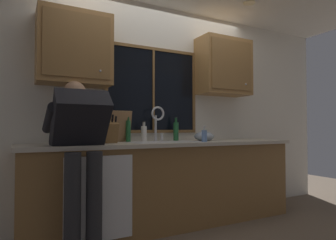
% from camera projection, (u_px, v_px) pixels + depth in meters
% --- Properties ---
extents(back_wall, '(5.42, 0.12, 2.55)m').
position_uv_depth(back_wall, '(156.00, 111.00, 3.54)').
color(back_wall, silver).
rests_on(back_wall, floor).
extents(ceiling_downlight_right, '(0.14, 0.14, 0.01)m').
position_uv_depth(ceiling_downlight_right, '(249.00, 3.00, 3.41)').
color(ceiling_downlight_right, '#FFEAB2').
extents(window_glass, '(1.10, 0.02, 0.95)m').
position_uv_depth(window_glass, '(153.00, 90.00, 3.46)').
color(window_glass, black).
extents(window_frame_top, '(1.17, 0.02, 0.04)m').
position_uv_depth(window_frame_top, '(153.00, 49.00, 3.46)').
color(window_frame_top, brown).
extents(window_frame_bottom, '(1.17, 0.02, 0.04)m').
position_uv_depth(window_frame_bottom, '(153.00, 131.00, 3.43)').
color(window_frame_bottom, brown).
extents(window_frame_left, '(0.03, 0.02, 0.95)m').
position_uv_depth(window_frame_left, '(106.00, 87.00, 3.18)').
color(window_frame_left, brown).
extents(window_frame_right, '(0.03, 0.02, 0.95)m').
position_uv_depth(window_frame_right, '(194.00, 93.00, 3.71)').
color(window_frame_right, brown).
extents(window_mullion_center, '(0.02, 0.02, 0.95)m').
position_uv_depth(window_mullion_center, '(153.00, 90.00, 3.45)').
color(window_mullion_center, brown).
extents(lower_cabinet_run, '(3.02, 0.58, 0.88)m').
position_uv_depth(lower_cabinet_run, '(169.00, 185.00, 3.21)').
color(lower_cabinet_run, olive).
rests_on(lower_cabinet_run, floor).
extents(countertop, '(3.08, 0.62, 0.04)m').
position_uv_depth(countertop, '(170.00, 144.00, 3.20)').
color(countertop, beige).
rests_on(countertop, lower_cabinet_run).
extents(dishwasher_front, '(0.60, 0.02, 0.74)m').
position_uv_depth(dishwasher_front, '(99.00, 199.00, 2.53)').
color(dishwasher_front, white).
extents(upper_cabinet_left, '(0.71, 0.36, 0.72)m').
position_uv_depth(upper_cabinet_left, '(75.00, 49.00, 2.89)').
color(upper_cabinet_left, '#9E703D').
extents(upper_cabinet_right, '(0.71, 0.36, 0.72)m').
position_uv_depth(upper_cabinet_right, '(224.00, 67.00, 3.76)').
color(upper_cabinet_right, '#9E703D').
extents(sink, '(0.80, 0.46, 0.21)m').
position_uv_depth(sink, '(164.00, 151.00, 3.18)').
color(sink, '#B7B7BC').
rests_on(sink, lower_cabinet_run).
extents(faucet, '(0.18, 0.09, 0.40)m').
position_uv_depth(faucet, '(158.00, 119.00, 3.35)').
color(faucet, silver).
rests_on(faucet, countertop).
extents(person_standing, '(0.53, 0.71, 1.51)m').
position_uv_depth(person_standing, '(80.00, 143.00, 2.48)').
color(person_standing, '#262628').
rests_on(person_standing, floor).
extents(knife_block, '(0.12, 0.18, 0.32)m').
position_uv_depth(knife_block, '(111.00, 132.00, 2.95)').
color(knife_block, brown).
rests_on(knife_block, countertop).
extents(cutting_board, '(0.29, 0.09, 0.34)m').
position_uv_depth(cutting_board, '(118.00, 126.00, 3.16)').
color(cutting_board, '#997047').
rests_on(cutting_board, countertop).
extents(mixing_bowl, '(0.23, 0.23, 0.12)m').
position_uv_depth(mixing_bowl, '(204.00, 136.00, 3.47)').
color(mixing_bowl, '#8C99A8').
rests_on(mixing_bowl, countertop).
extents(soap_dispenser, '(0.06, 0.07, 0.18)m').
position_uv_depth(soap_dispenser, '(204.00, 136.00, 3.20)').
color(soap_dispenser, '#668CCC').
rests_on(soap_dispenser, countertop).
extents(bottle_green_glass, '(0.06, 0.06, 0.29)m').
position_uv_depth(bottle_green_glass, '(176.00, 131.00, 3.48)').
color(bottle_green_glass, '#1E592D').
rests_on(bottle_green_glass, countertop).
extents(bottle_tall_clear, '(0.05, 0.05, 0.30)m').
position_uv_depth(bottle_tall_clear, '(128.00, 130.00, 3.19)').
color(bottle_tall_clear, '#1E592D').
rests_on(bottle_tall_clear, countertop).
extents(bottle_amber_small, '(0.06, 0.06, 0.23)m').
position_uv_depth(bottle_amber_small, '(144.00, 133.00, 3.26)').
color(bottle_amber_small, silver).
rests_on(bottle_amber_small, countertop).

